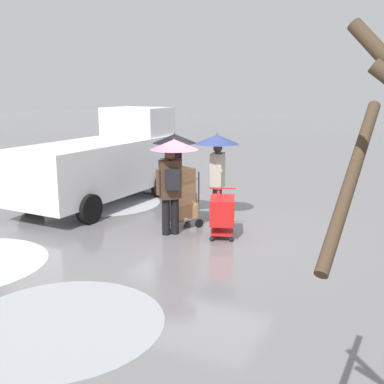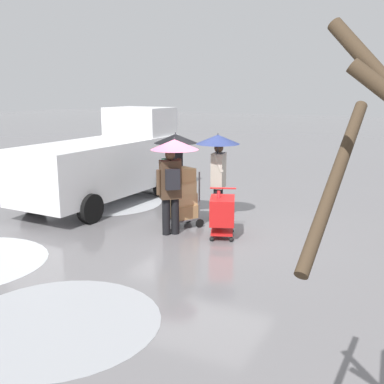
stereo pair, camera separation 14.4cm
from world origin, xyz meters
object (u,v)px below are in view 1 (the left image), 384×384
hand_dolly_boxes (183,196)px  pedestrian_white_side (217,156)px  shopping_cart_vendor (222,212)px  pedestrian_pink_side (172,164)px  pedestrian_black_side (174,156)px  cargo_van_parked_right (105,161)px

hand_dolly_boxes → pedestrian_white_side: size_ratio=0.65×
shopping_cart_vendor → pedestrian_pink_side: bearing=15.4°
shopping_cart_vendor → pedestrian_white_side: 1.65m
pedestrian_black_side → pedestrian_white_side: bearing=-163.3°
pedestrian_white_side → pedestrian_pink_side: bearing=73.0°
pedestrian_white_side → hand_dolly_boxes: bearing=61.1°
shopping_cart_vendor → pedestrian_white_side: (0.62, -1.14, 1.02)m
pedestrian_black_side → pedestrian_white_side: size_ratio=1.00×
pedestrian_black_side → pedestrian_pink_side: bearing=117.2°
pedestrian_pink_side → pedestrian_black_side: size_ratio=1.00×
hand_dolly_boxes → pedestrian_white_side: bearing=-118.9°
pedestrian_pink_side → pedestrian_black_side: bearing=-62.8°
hand_dolly_boxes → pedestrian_pink_side: 1.00m
shopping_cart_vendor → cargo_van_parked_right: bearing=-19.5°
cargo_van_parked_right → pedestrian_white_side: cargo_van_parked_right is taller
cargo_van_parked_right → pedestrian_black_side: 2.64m
pedestrian_black_side → cargo_van_parked_right: bearing=-14.1°
hand_dolly_boxes → pedestrian_black_side: 1.13m
hand_dolly_boxes → pedestrian_pink_side: pedestrian_pink_side is taller
hand_dolly_boxes → pedestrian_pink_side: (-0.04, 0.57, 0.82)m
shopping_cart_vendor → pedestrian_black_side: (1.64, -0.84, 1.00)m
shopping_cart_vendor → pedestrian_white_side: size_ratio=0.49×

